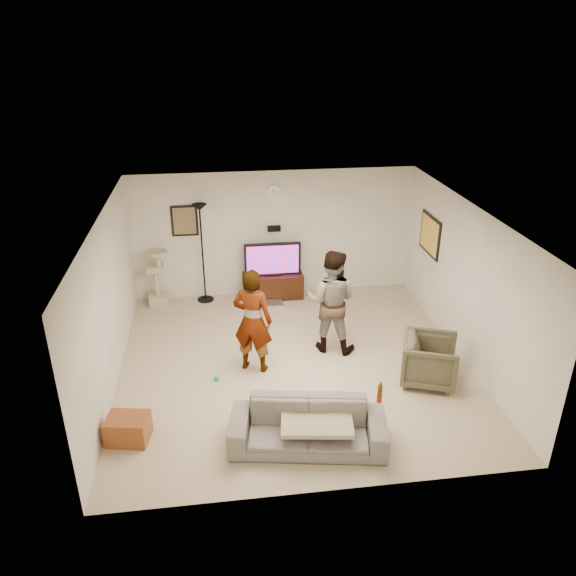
{
  "coord_description": "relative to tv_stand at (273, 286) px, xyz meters",
  "views": [
    {
      "loc": [
        -1.12,
        -7.52,
        4.87
      ],
      "look_at": [
        -0.07,
        0.2,
        1.26
      ],
      "focal_mm": 34.69,
      "sensor_mm": 36.0,
      "label": 1
    }
  ],
  "objects": [
    {
      "name": "floor_lamp",
      "position": [
        -1.34,
        0.04,
        0.73
      ],
      "size": [
        0.32,
        0.32,
        1.96
      ],
      "primitive_type": "cylinder",
      "color": "black",
      "rests_on": "floor"
    },
    {
      "name": "ceiling",
      "position": [
        0.06,
        -2.5,
        2.26
      ],
      "size": [
        5.5,
        5.5,
        0.02
      ],
      "primitive_type": "cube",
      "color": "silver",
      "rests_on": "wall_back"
    },
    {
      "name": "armchair",
      "position": [
        2.01,
        -3.26,
        0.12
      ],
      "size": [
        1.03,
        1.02,
        0.73
      ],
      "primitive_type": "imported",
      "rotation": [
        0.0,
        0.0,
        1.21
      ],
      "color": "#474431",
      "rests_on": "floor"
    },
    {
      "name": "beer_bottle",
      "position": [
        0.87,
        -4.43,
        0.46
      ],
      "size": [
        0.06,
        0.06,
        0.25
      ],
      "primitive_type": "cylinder",
      "color": "#552D06",
      "rests_on": "sofa"
    },
    {
      "name": "person_left",
      "position": [
        -0.59,
        -2.54,
        0.6
      ],
      "size": [
        0.73,
        0.61,
        1.7
      ],
      "primitive_type": "imported",
      "rotation": [
        0.0,
        0.0,
        2.75
      ],
      "color": "#90919E",
      "rests_on": "floor"
    },
    {
      "name": "wall_speaker",
      "position": [
        0.06,
        0.19,
        1.13
      ],
      "size": [
        0.25,
        0.1,
        0.1
      ],
      "primitive_type": "cube",
      "color": "black",
      "rests_on": "wall_back"
    },
    {
      "name": "throw_blanket",
      "position": [
        0.07,
        -4.43,
        0.15
      ],
      "size": [
        0.99,
        0.82,
        0.06
      ],
      "primitive_type": "cube",
      "rotation": [
        0.0,
        0.0,
        -0.14
      ],
      "color": "tan",
      "rests_on": "sofa"
    },
    {
      "name": "wall_clock",
      "position": [
        0.06,
        0.22,
        1.85
      ],
      "size": [
        0.26,
        0.04,
        0.26
      ],
      "primitive_type": "cylinder",
      "rotation": [
        1.57,
        0.0,
        0.0
      ],
      "color": "white",
      "rests_on": "wall_back"
    },
    {
      "name": "wall_back",
      "position": [
        0.06,
        0.25,
        1.0
      ],
      "size": [
        5.5,
        0.04,
        2.5
      ],
      "primitive_type": "cube",
      "color": "beige",
      "rests_on": "floor"
    },
    {
      "name": "console_box",
      "position": [
        -0.06,
        -0.4,
        -0.21
      ],
      "size": [
        0.4,
        0.3,
        0.07
      ],
      "primitive_type": "cube",
      "color": "silver",
      "rests_on": "floor"
    },
    {
      "name": "tv_screen",
      "position": [
        0.0,
        -0.04,
        0.57
      ],
      "size": [
        1.02,
        0.01,
        0.58
      ],
      "primitive_type": "cube",
      "color": "#2C26D2",
      "rests_on": "tv"
    },
    {
      "name": "wall_left",
      "position": [
        -2.69,
        -2.5,
        1.0
      ],
      "size": [
        0.04,
        5.5,
        2.5
      ],
      "primitive_type": "cube",
      "color": "beige",
      "rests_on": "floor"
    },
    {
      "name": "picture_back",
      "position": [
        -1.64,
        0.23,
        1.35
      ],
      "size": [
        0.42,
        0.03,
        0.52
      ],
      "primitive_type": "cube",
      "color": "brown",
      "rests_on": "wall_back"
    },
    {
      "name": "sofa",
      "position": [
        -0.05,
        -4.43,
        0.04
      ],
      "size": [
        2.1,
        1.11,
        0.58
      ],
      "primitive_type": "imported",
      "rotation": [
        0.0,
        0.0,
        -0.17
      ],
      "color": "slate",
      "rests_on": "floor"
    },
    {
      "name": "tv",
      "position": [
        0.0,
        0.0,
        0.57
      ],
      "size": [
        1.1,
        0.08,
        0.65
      ],
      "primitive_type": "cube",
      "color": "black",
      "rests_on": "tv_stand"
    },
    {
      "name": "wall_right",
      "position": [
        2.81,
        -2.5,
        1.0
      ],
      "size": [
        0.04,
        5.5,
        2.5
      ],
      "primitive_type": "cube",
      "color": "beige",
      "rests_on": "floor"
    },
    {
      "name": "floor",
      "position": [
        0.06,
        -2.5,
        -0.26
      ],
      "size": [
        5.5,
        5.5,
        0.02
      ],
      "primitive_type": "cube",
      "color": "tan",
      "rests_on": "ground"
    },
    {
      "name": "toy_ball",
      "position": [
        -1.18,
        -2.81,
        -0.21
      ],
      "size": [
        0.08,
        0.08,
        0.08
      ],
      "primitive_type": "sphere",
      "color": "#13AC8B",
      "rests_on": "floor"
    },
    {
      "name": "tv_stand",
      "position": [
        0.0,
        0.0,
        0.0
      ],
      "size": [
        1.19,
        0.45,
        0.49
      ],
      "primitive_type": "cube",
      "color": "black",
      "rests_on": "floor"
    },
    {
      "name": "side_table",
      "position": [
        -2.34,
        -4.03,
        -0.07
      ],
      "size": [
        0.59,
        0.49,
        0.35
      ],
      "primitive_type": "cube",
      "rotation": [
        0.0,
        0.0,
        -0.18
      ],
      "color": "brown",
      "rests_on": "floor"
    },
    {
      "name": "wall_front",
      "position": [
        0.06,
        -5.25,
        1.0
      ],
      "size": [
        5.5,
        0.04,
        2.5
      ],
      "primitive_type": "cube",
      "color": "beige",
      "rests_on": "floor"
    },
    {
      "name": "picture_right",
      "position": [
        2.79,
        -0.9,
        1.25
      ],
      "size": [
        0.03,
        0.78,
        0.62
      ],
      "primitive_type": "cube",
      "color": "gold",
      "rests_on": "wall_right"
    },
    {
      "name": "cat_tree",
      "position": [
        -2.26,
        -0.0,
        0.32
      ],
      "size": [
        0.4,
        0.4,
        1.13
      ],
      "primitive_type": "cube",
      "rotation": [
        0.0,
        0.0,
        0.13
      ],
      "color": "tan",
      "rests_on": "floor"
    },
    {
      "name": "person_right",
      "position": [
        0.73,
        -2.09,
        0.63
      ],
      "size": [
        1.04,
        0.94,
        1.75
      ],
      "primitive_type": "imported",
      "rotation": [
        0.0,
        0.0,
        2.74
      ],
      "color": "#336890",
      "rests_on": "floor"
    }
  ]
}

